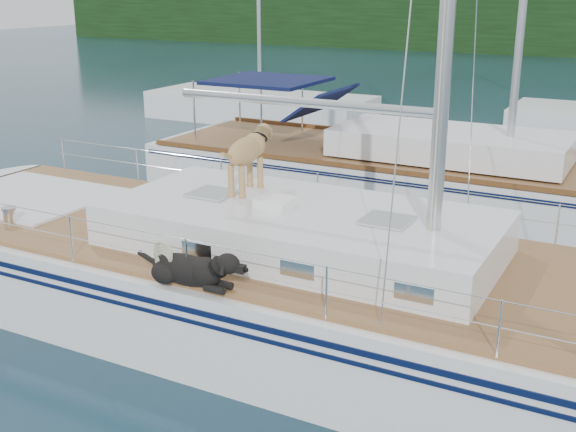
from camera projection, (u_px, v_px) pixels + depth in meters
The scene contains 4 objects.
ground at pixel (251, 320), 10.43m from camera, with size 120.00×120.00×0.00m, color black.
main_sailboat at pixel (256, 278), 10.18m from camera, with size 12.00×3.81×14.01m.
neighbor_sailboat at pixel (399, 176), 15.82m from camera, with size 11.00×3.50×13.30m.
bg_boat_west at pixel (260, 108), 25.64m from camera, with size 8.00×3.00×11.65m.
Camera 1 is at (4.93, -8.10, 4.63)m, focal length 45.00 mm.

